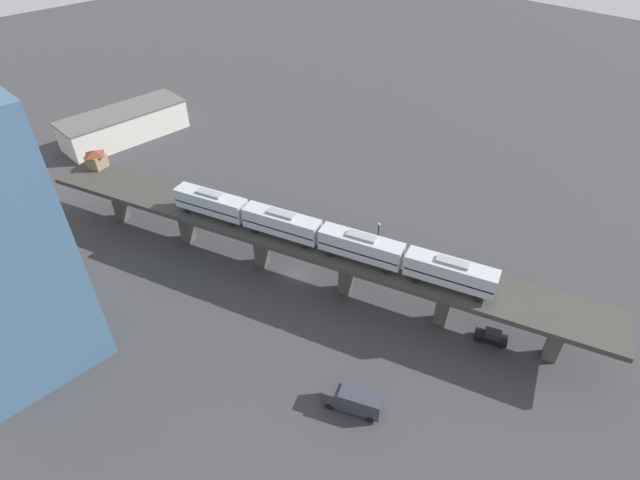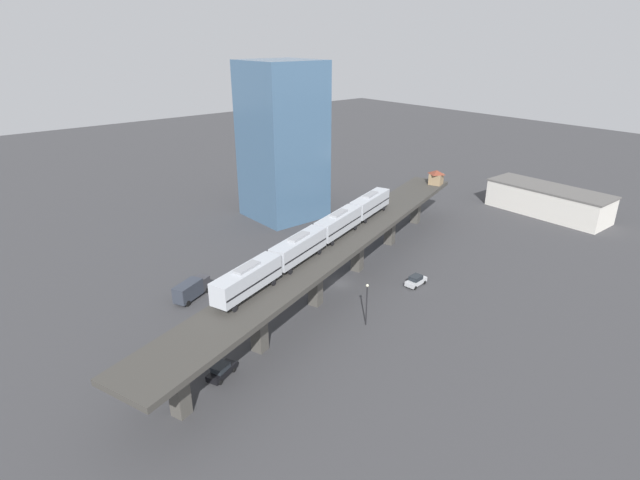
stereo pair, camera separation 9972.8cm
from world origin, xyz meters
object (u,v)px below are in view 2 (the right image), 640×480
at_px(subway_train, 320,234).
at_px(street_car_silver, 416,280).
at_px(delivery_truck, 191,289).
at_px(warehouse_building, 548,201).
at_px(street_lamp, 367,301).
at_px(office_tower, 283,142).
at_px(street_car_black, 221,370).
at_px(signal_hut, 436,177).

distance_m(subway_train, street_car_silver, 19.79).
distance_m(delivery_truck, warehouse_building, 88.34).
xyz_separation_m(street_car_silver, street_lamp, (3.60, -15.91, 3.17)).
bearing_deg(warehouse_building, office_tower, -129.24).
xyz_separation_m(street_lamp, office_tower, (-48.70, 20.12, 13.89)).
xyz_separation_m(subway_train, warehouse_building, (4.48, 68.93, -7.41)).
bearing_deg(street_car_black, street_lamp, 82.61).
bearing_deg(street_car_silver, street_car_black, -89.13).
height_order(signal_hut, street_car_silver, signal_hut).
height_order(delivery_truck, warehouse_building, warehouse_building).
height_order(subway_train, signal_hut, subway_train).
xyz_separation_m(delivery_truck, street_lamp, (24.54, 16.64, 2.35)).
bearing_deg(delivery_truck, street_car_black, -16.90).
bearing_deg(signal_hut, subway_train, -75.34).
distance_m(delivery_truck, street_lamp, 29.75).
bearing_deg(warehouse_building, delivery_truck, -100.87).
xyz_separation_m(signal_hut, delivery_truck, (-0.27, -63.34, -8.32)).
height_order(street_car_silver, street_lamp, street_lamp).
bearing_deg(warehouse_building, street_lamp, -83.59).
height_order(signal_hut, warehouse_building, signal_hut).
xyz_separation_m(subway_train, delivery_truck, (-12.18, -17.81, -9.06)).
distance_m(signal_hut, delivery_truck, 63.88).
height_order(street_car_silver, office_tower, office_tower).
relative_size(street_car_silver, warehouse_building, 0.16).
relative_size(street_lamp, warehouse_building, 0.24).
distance_m(signal_hut, warehouse_building, 29.34).
height_order(signal_hut, street_car_black, signal_hut).
bearing_deg(street_car_black, warehouse_building, 92.99).
relative_size(signal_hut, street_car_black, 0.86).
bearing_deg(signal_hut, delivery_truck, -90.24).
distance_m(street_car_black, street_car_silver, 39.10).
bearing_deg(signal_hut, street_car_silver, -56.13).
bearing_deg(office_tower, signal_hut, 47.41).
relative_size(subway_train, office_tower, 1.33).
xyz_separation_m(signal_hut, street_car_black, (21.26, -69.88, -9.14)).
distance_m(street_car_black, office_tower, 65.22).
relative_size(street_car_black, office_tower, 0.13).
relative_size(subway_train, signal_hut, 11.68).
distance_m(street_car_silver, street_lamp, 16.61).
bearing_deg(subway_train, warehouse_building, 86.28).
height_order(subway_train, street_car_silver, subway_train).
distance_m(signal_hut, street_lamp, 52.96).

